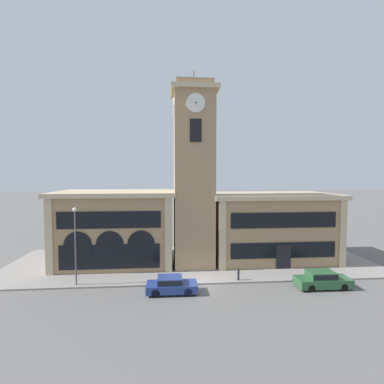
{
  "coord_description": "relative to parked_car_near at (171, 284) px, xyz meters",
  "views": [
    {
      "loc": [
        -2.85,
        -25.49,
        9.67
      ],
      "look_at": [
        -0.36,
        3.39,
        7.97
      ],
      "focal_mm": 28.0,
      "sensor_mm": 36.0,
      "label": 1
    }
  ],
  "objects": [
    {
      "name": "town_hall_left_wing",
      "position": [
        -5.78,
        8.89,
        3.25
      ],
      "size": [
        12.62,
        8.68,
        7.88
      ],
      "color": "#9E7F5B",
      "rests_on": "ground_plane"
    },
    {
      "name": "clock_tower",
      "position": [
        2.49,
        6.95,
        8.83
      ],
      "size": [
        4.73,
        4.73,
        20.18
      ],
      "color": "#9E7F5B",
      "rests_on": "ground_plane"
    },
    {
      "name": "street_lamp",
      "position": [
        -8.15,
        2.11,
        3.75
      ],
      "size": [
        0.36,
        0.36,
        6.71
      ],
      "color": "#4C4C51",
      "rests_on": "sidewalk_kerb"
    },
    {
      "name": "parked_car_mid",
      "position": [
        12.84,
        0.0,
        0.04
      ],
      "size": [
        4.55,
        1.88,
        1.46
      ],
      "rotation": [
        0.0,
        0.0,
        -0.01
      ],
      "color": "#285633",
      "rests_on": "ground_plane"
    },
    {
      "name": "town_hall_right_wing",
      "position": [
        11.4,
        8.9,
        3.08
      ],
      "size": [
        13.9,
        8.68,
        7.52
      ],
      "color": "#9E7F5B",
      "rests_on": "ground_plane"
    },
    {
      "name": "ground_plane",
      "position": [
        2.49,
        1.55,
        -0.71
      ],
      "size": [
        300.0,
        300.0,
        0.0
      ],
      "primitive_type": "plane",
      "color": "#605E5B"
    },
    {
      "name": "bollard",
      "position": [
        6.09,
        2.06,
        -0.04
      ],
      "size": [
        0.18,
        0.18,
        1.06
      ],
      "color": "black",
      "rests_on": "sidewalk_kerb"
    },
    {
      "name": "parked_car_near",
      "position": [
        0.0,
        0.0,
        0.0
      ],
      "size": [
        4.14,
        1.91,
        1.35
      ],
      "rotation": [
        0.0,
        0.0,
        -0.01
      ],
      "color": "navy",
      "rests_on": "ground_plane"
    },
    {
      "name": "sidewalk_kerb",
      "position": [
        2.49,
        8.23,
        -0.64
      ],
      "size": [
        39.02,
        13.37,
        0.15
      ],
      "color": "gray",
      "rests_on": "ground_plane"
    }
  ]
}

